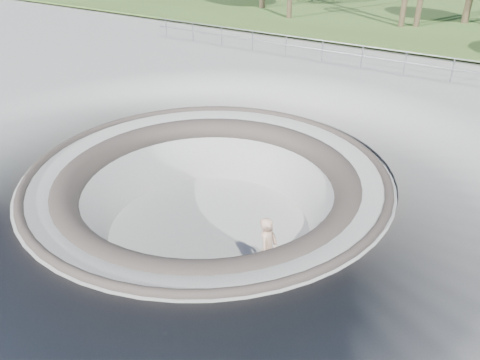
{
  "coord_description": "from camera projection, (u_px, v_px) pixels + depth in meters",
  "views": [
    {
      "loc": [
        7.21,
        -9.29,
        6.29
      ],
      "look_at": [
        0.95,
        0.23,
        -0.1
      ],
      "focal_mm": 35.0,
      "sensor_mm": 36.0,
      "label": 1
    }
  ],
  "objects": [
    {
      "name": "ground",
      "position": [
        208.0,
        171.0,
        13.31
      ],
      "size": [
        180.0,
        180.0,
        0.0
      ],
      "primitive_type": "plane",
      "color": "#ABABA6",
      "rests_on": "ground"
    },
    {
      "name": "skate_bowl",
      "position": [
        210.0,
        224.0,
        14.2
      ],
      "size": [
        14.0,
        14.0,
        4.1
      ],
      "color": "#ABABA6",
      "rests_on": "ground"
    },
    {
      "name": "grass_strip",
      "position": [
        458.0,
        4.0,
        37.98
      ],
      "size": [
        180.0,
        36.0,
        0.12
      ],
      "color": "#3F5622",
      "rests_on": "ground"
    },
    {
      "name": "safety_railing",
      "position": [
        362.0,
        56.0,
        21.71
      ],
      "size": [
        25.0,
        0.06,
        1.03
      ],
      "color": "gray",
      "rests_on": "ground"
    },
    {
      "name": "skateboard",
      "position": [
        267.0,
        278.0,
        12.09
      ],
      "size": [
        0.89,
        0.48,
        0.09
      ],
      "color": "olive",
      "rests_on": "ground"
    },
    {
      "name": "skater",
      "position": [
        268.0,
        249.0,
        11.63
      ],
      "size": [
        0.52,
        0.71,
        1.81
      ],
      "primitive_type": "imported",
      "rotation": [
        0.0,
        0.0,
        1.71
      ],
      "color": "tan",
      "rests_on": "skateboard"
    }
  ]
}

